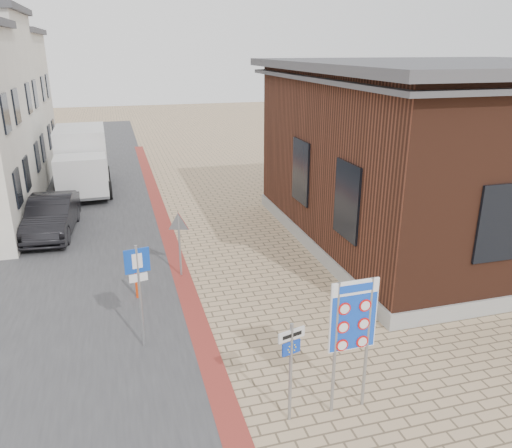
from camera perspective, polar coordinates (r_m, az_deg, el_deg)
ground at (r=12.43m, az=5.04°, el=-16.27°), size 120.00×120.00×0.00m
road_strip at (r=25.48m, az=-19.15°, el=1.90°), size 7.00×60.00×0.02m
curb_strip at (r=20.75m, az=-10.04°, el=-1.20°), size 0.60×40.00×0.02m
brick_building at (r=21.08m, az=21.87°, el=7.84°), size 13.00×13.00×6.80m
bike_rack at (r=14.96m, az=11.68°, el=-8.79°), size 0.08×1.80×0.60m
sedan at (r=21.95m, az=-22.32°, el=0.88°), size 2.01×4.88×1.57m
box_truck at (r=27.92m, az=-19.26°, el=6.92°), size 2.78×6.27×3.25m
border_sign at (r=10.29m, az=11.05°, el=-10.53°), size 1.02×0.09×3.00m
essen_sign at (r=10.20m, az=4.01°, el=-15.05°), size 0.60×0.20×2.25m
parking_sign at (r=12.55m, az=-13.28°, el=-6.09°), size 0.61×0.15×2.81m
yield_sign at (r=16.45m, az=-8.81°, el=-0.63°), size 0.75×0.32×2.19m
bollard at (r=15.64m, az=-13.49°, el=-6.36°), size 0.10×0.10×1.14m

